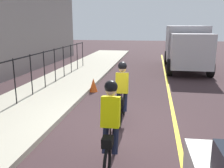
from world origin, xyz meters
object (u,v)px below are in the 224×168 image
object	(u,v)px
cyclist_lead	(122,93)
traffic_cone_near	(93,85)
box_truck_background	(186,45)
cyclist_follow	(111,125)

from	to	relation	value
cyclist_lead	traffic_cone_near	xyz separation A→B (m)	(3.27, 1.68, -0.61)
cyclist_lead	traffic_cone_near	size ratio (longest dim) A/B	3.07
box_truck_background	cyclist_follow	bearing A→B (deg)	-12.43
box_truck_background	traffic_cone_near	bearing A→B (deg)	-34.21
cyclist_lead	box_truck_background	size ratio (longest dim) A/B	0.27
cyclist_lead	box_truck_background	world-z (taller)	box_truck_background
box_truck_background	traffic_cone_near	distance (m)	8.19
cyclist_follow	box_truck_background	distance (m)	12.76
box_truck_background	traffic_cone_near	xyz separation A→B (m)	(-6.67, 4.58, -1.25)
cyclist_lead	traffic_cone_near	distance (m)	3.72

